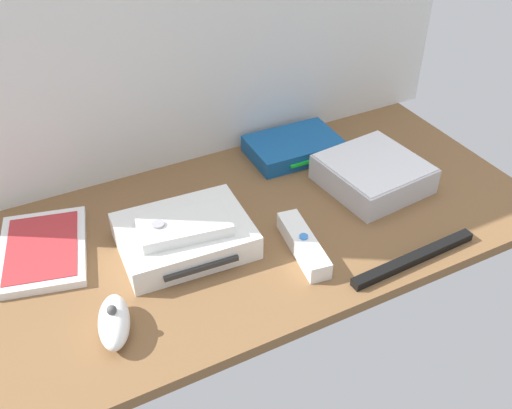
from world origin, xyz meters
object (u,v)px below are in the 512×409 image
(game_console, at_px, (185,236))
(remote_classic_pad, at_px, (184,225))
(game_case, at_px, (43,250))
(network_router, at_px, (294,147))
(remote_nunchuk, at_px, (114,322))
(mini_computer, at_px, (373,174))
(sensor_bar, at_px, (414,258))
(remote_wand, at_px, (303,245))

(game_console, height_order, remote_classic_pad, remote_classic_pad)
(game_case, height_order, network_router, network_router)
(game_case, distance_m, remote_nunchuk, 0.22)
(mini_computer, distance_m, remote_nunchuk, 0.55)
(sensor_bar, bearing_deg, remote_wand, 142.31)
(remote_nunchuk, bearing_deg, game_console, 54.74)
(network_router, relative_size, remote_nunchuk, 1.70)
(game_case, distance_m, remote_classic_pad, 0.24)
(remote_wand, xyz_separation_m, remote_classic_pad, (-0.17, 0.09, 0.04))
(game_console, height_order, game_case, game_console)
(game_console, xyz_separation_m, remote_nunchuk, (-0.16, -0.12, -0.00))
(game_case, distance_m, network_router, 0.52)
(game_console, distance_m, game_case, 0.23)
(game_console, xyz_separation_m, remote_wand, (0.16, -0.10, -0.01))
(mini_computer, xyz_separation_m, remote_wand, (-0.21, -0.10, -0.01))
(sensor_bar, bearing_deg, mini_computer, 69.30)
(remote_classic_pad, distance_m, sensor_bar, 0.37)
(game_console, height_order, network_router, game_console)
(remote_wand, xyz_separation_m, sensor_bar, (0.14, -0.10, -0.01))
(mini_computer, distance_m, remote_classic_pad, 0.38)
(game_console, bearing_deg, mini_computer, 3.75)
(network_router, bearing_deg, game_case, -170.08)
(network_router, distance_m, remote_classic_pad, 0.35)
(game_console, bearing_deg, game_case, 160.38)
(network_router, bearing_deg, game_console, -149.57)
(game_case, xyz_separation_m, network_router, (0.51, 0.07, 0.01))
(remote_nunchuk, relative_size, sensor_bar, 0.45)
(game_console, relative_size, remote_nunchuk, 2.03)
(remote_classic_pad, bearing_deg, game_case, 162.94)
(remote_wand, bearing_deg, game_console, 157.45)
(mini_computer, xyz_separation_m, remote_classic_pad, (-0.38, -0.01, 0.03))
(remote_classic_pad, xyz_separation_m, sensor_bar, (0.31, -0.19, -0.05))
(game_case, relative_size, remote_nunchuk, 2.00)
(mini_computer, height_order, network_router, mini_computer)
(remote_wand, height_order, remote_nunchuk, remote_nunchuk)
(network_router, bearing_deg, remote_classic_pad, -148.50)
(remote_nunchuk, bearing_deg, network_router, 48.56)
(game_case, bearing_deg, remote_wand, -12.86)
(game_case, distance_m, sensor_bar, 0.60)
(remote_classic_pad, height_order, sensor_bar, remote_classic_pad)
(sensor_bar, bearing_deg, remote_classic_pad, 146.08)
(remote_classic_pad, bearing_deg, remote_nunchuk, -134.50)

